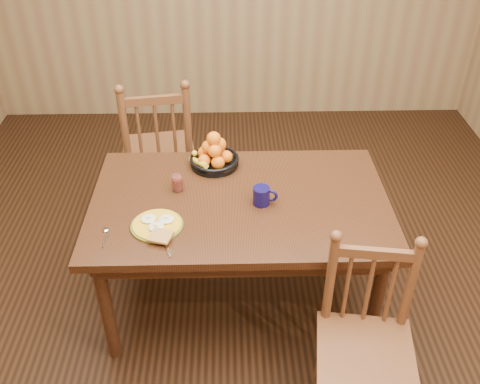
{
  "coord_description": "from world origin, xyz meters",
  "views": [
    {
      "loc": [
        -0.06,
        -2.31,
        2.45
      ],
      "look_at": [
        0.0,
        0.0,
        0.8
      ],
      "focal_mm": 40.0,
      "sensor_mm": 36.0,
      "label": 1
    }
  ],
  "objects_px": {
    "dining_table": "(240,212)",
    "chair_far": "(159,151)",
    "fruit_bowl": "(214,156)",
    "breakfast_plate": "(157,225)",
    "coffee_mug": "(262,196)",
    "chair_near": "(365,342)"
  },
  "relations": [
    {
      "from": "chair_far",
      "to": "breakfast_plate",
      "type": "distance_m",
      "value": 1.14
    },
    {
      "from": "dining_table",
      "to": "chair_far",
      "type": "height_order",
      "value": "chair_far"
    },
    {
      "from": "chair_far",
      "to": "fruit_bowl",
      "type": "height_order",
      "value": "chair_far"
    },
    {
      "from": "chair_near",
      "to": "fruit_bowl",
      "type": "xyz_separation_m",
      "value": [
        -0.7,
        1.08,
        0.35
      ]
    },
    {
      "from": "chair_near",
      "to": "breakfast_plate",
      "type": "height_order",
      "value": "chair_near"
    },
    {
      "from": "chair_far",
      "to": "breakfast_plate",
      "type": "bearing_deg",
      "value": 87.69
    },
    {
      "from": "chair_near",
      "to": "coffee_mug",
      "type": "xyz_separation_m",
      "value": [
        -0.44,
        0.7,
        0.33
      ]
    },
    {
      "from": "chair_far",
      "to": "fruit_bowl",
      "type": "xyz_separation_m",
      "value": [
        0.4,
        -0.54,
        0.29
      ]
    },
    {
      "from": "dining_table",
      "to": "chair_near",
      "type": "xyz_separation_m",
      "value": [
        0.56,
        -0.74,
        -0.2
      ]
    },
    {
      "from": "chair_near",
      "to": "coffee_mug",
      "type": "distance_m",
      "value": 0.89
    },
    {
      "from": "fruit_bowl",
      "to": "breakfast_plate",
      "type": "bearing_deg",
      "value": -115.75
    },
    {
      "from": "chair_far",
      "to": "fruit_bowl",
      "type": "relative_size",
      "value": 3.72
    },
    {
      "from": "fruit_bowl",
      "to": "chair_near",
      "type": "bearing_deg",
      "value": -57.13
    },
    {
      "from": "chair_near",
      "to": "breakfast_plate",
      "type": "relative_size",
      "value": 3.2
    },
    {
      "from": "dining_table",
      "to": "breakfast_plate",
      "type": "relative_size",
      "value": 5.33
    },
    {
      "from": "breakfast_plate",
      "to": "coffee_mug",
      "type": "relative_size",
      "value": 2.24
    },
    {
      "from": "breakfast_plate",
      "to": "coffee_mug",
      "type": "distance_m",
      "value": 0.57
    },
    {
      "from": "chair_near",
      "to": "breakfast_plate",
      "type": "xyz_separation_m",
      "value": [
        -0.98,
        0.51,
        0.29
      ]
    },
    {
      "from": "dining_table",
      "to": "coffee_mug",
      "type": "distance_m",
      "value": 0.18
    },
    {
      "from": "chair_near",
      "to": "coffee_mug",
      "type": "height_order",
      "value": "chair_near"
    },
    {
      "from": "dining_table",
      "to": "chair_far",
      "type": "xyz_separation_m",
      "value": [
        -0.54,
        0.89,
        -0.14
      ]
    },
    {
      "from": "breakfast_plate",
      "to": "chair_far",
      "type": "bearing_deg",
      "value": 96.32
    }
  ]
}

